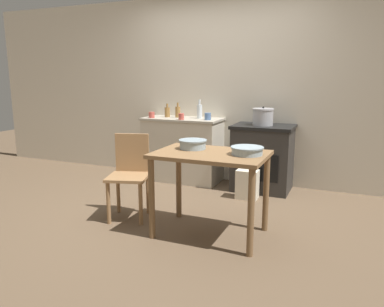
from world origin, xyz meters
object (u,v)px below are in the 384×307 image
stock_pot (263,117)px  mixing_bowl_small (247,150)px  bottle_left (199,111)px  cup_center (181,117)px  work_table (211,166)px  cup_center_right (152,115)px  stove (263,158)px  mixing_bowl_large (193,144)px  cup_center_left (208,116)px  bottle_far_left (178,112)px  chair (130,173)px  bottle_mid_left (167,112)px  flour_sack (247,184)px

stock_pot → mixing_bowl_small: stock_pot is taller
bottle_left → cup_center: bottle_left is taller
work_table → stock_pot: (0.12, 1.57, 0.30)m
work_table → cup_center_right: size_ratio=12.32×
stove → mixing_bowl_large: bearing=-103.1°
cup_center → cup_center_left: bearing=19.2°
work_table → cup_center_right: (-1.42, 1.47, 0.28)m
stock_pot → bottle_left: (-0.90, 0.10, 0.03)m
stove → mixing_bowl_large: (-0.35, -1.50, 0.41)m
work_table → cup_center: cup_center is taller
bottle_left → stock_pot: bearing=-6.1°
cup_center_left → bottle_far_left: bearing=166.1°
chair → bottle_mid_left: (-0.33, 1.54, 0.49)m
stock_pot → bottle_left: bearing=173.9°
flour_sack → cup_center_right: (-1.47, 0.31, 0.76)m
mixing_bowl_small → bottle_far_left: bottle_far_left is taller
bottle_far_left → cup_center: size_ratio=2.47×
chair → mixing_bowl_small: 1.31m
bottle_left → cup_center: size_ratio=3.04×
mixing_bowl_small → cup_center: cup_center is taller
work_table → chair: 0.96m
flour_sack → bottle_mid_left: bearing=159.7°
work_table → bottle_left: 1.87m
stove → mixing_bowl_small: (0.20, -1.56, 0.40)m
stove → chair: 1.83m
mixing_bowl_small → stock_pot: bearing=97.6°
stock_pot → work_table: bearing=-94.4°
chair → cup_center_right: cup_center_right is taller
flour_sack → cup_center: (-1.00, 0.26, 0.76)m
mixing_bowl_large → cup_center: bearing=118.8°
mixing_bowl_small → bottle_mid_left: (-1.59, 1.61, 0.14)m
bottle_left → chair: bearing=-95.6°
stove → bottle_far_left: bearing=177.1°
flour_sack → mixing_bowl_large: (-0.27, -1.06, 0.66)m
stove → flour_sack: stove is taller
cup_center_right → bottle_left: bearing=17.4°
stove → cup_center_right: bearing=-175.2°
stove → bottle_left: (-0.91, 0.07, 0.56)m
chair → flour_sack: (0.99, 1.05, -0.30)m
stove → cup_center: (-1.08, -0.18, 0.51)m
cup_center → bottle_left: bearing=56.7°
work_table → mixing_bowl_large: (-0.22, 0.10, 0.18)m
bottle_left → bottle_mid_left: bottle_left is taller
mixing_bowl_small → bottle_mid_left: 2.27m
work_table → flour_sack: 1.26m
stock_pot → mixing_bowl_small: (0.21, -1.54, -0.14)m
work_table → flour_sack: (0.05, 1.16, -0.48)m
work_table → flour_sack: work_table is taller
stock_pot → cup_center_left: size_ratio=2.86×
chair → cup_center: bearing=73.5°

